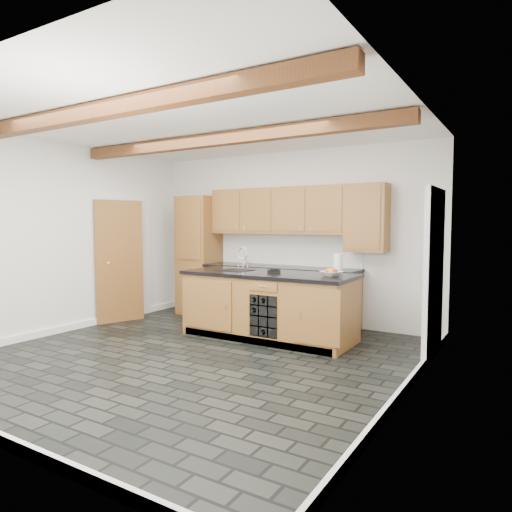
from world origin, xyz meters
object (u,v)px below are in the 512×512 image
(paper_towel, at_px, (338,264))
(fruit_bowl, at_px, (331,274))
(kitchen_scale, at_px, (274,271))
(island, at_px, (268,305))

(paper_towel, bearing_deg, fruit_bowl, -92.96)
(kitchen_scale, height_order, fruit_bowl, fruit_bowl)
(fruit_bowl, relative_size, paper_towel, 0.94)
(island, distance_m, fruit_bowl, 1.05)
(island, xyz_separation_m, kitchen_scale, (0.08, 0.02, 0.49))
(island, bearing_deg, kitchen_scale, 17.47)
(island, xyz_separation_m, fruit_bowl, (0.93, 0.04, 0.50))
(kitchen_scale, bearing_deg, fruit_bowl, -23.76)
(kitchen_scale, bearing_deg, paper_towel, -10.05)
(fruit_bowl, xyz_separation_m, paper_towel, (0.01, 0.21, 0.11))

